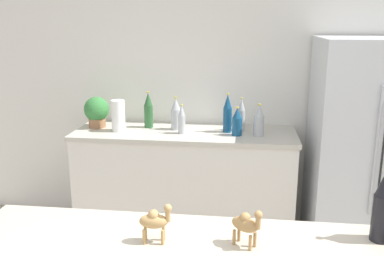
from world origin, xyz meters
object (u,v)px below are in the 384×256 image
at_px(back_bottle_5, 241,115).
at_px(camel_figurine, 246,224).
at_px(potted_plant, 97,111).
at_px(back_bottle_3, 182,120).
at_px(back_bottle_4, 148,110).
at_px(back_bottle_6, 176,114).
at_px(paper_towel_roll, 118,116).
at_px(back_bottle_0, 259,121).
at_px(camel_figurine_second, 155,220).
at_px(back_bottle_2, 237,122).
at_px(wine_bottle, 383,206).
at_px(refrigerator, 367,148).
at_px(back_bottle_1, 228,114).

bearing_deg(back_bottle_5, camel_figurine, -88.74).
height_order(potted_plant, back_bottle_3, potted_plant).
relative_size(back_bottle_4, back_bottle_6, 1.12).
bearing_deg(back_bottle_6, back_bottle_5, 3.73).
relative_size(paper_towel_roll, back_bottle_0, 1.00).
height_order(back_bottle_5, camel_figurine_second, back_bottle_5).
bearing_deg(back_bottle_2, back_bottle_6, 166.18).
bearing_deg(wine_bottle, back_bottle_0, 104.62).
bearing_deg(refrigerator, potted_plant, 176.75).
height_order(back_bottle_0, back_bottle_6, back_bottle_6).
bearing_deg(wine_bottle, paper_towel_roll, 133.18).
distance_m(refrigerator, paper_towel_roll, 2.01).
height_order(back_bottle_6, camel_figurine, back_bottle_6).
bearing_deg(back_bottle_5, back_bottle_6, -176.27).
relative_size(refrigerator, back_bottle_1, 5.21).
relative_size(back_bottle_1, camel_figurine_second, 1.95).
bearing_deg(wine_bottle, potted_plant, 135.20).
xyz_separation_m(refrigerator, camel_figurine, (-0.94, -1.79, 0.20)).
xyz_separation_m(potted_plant, back_bottle_5, (1.24, 0.04, -0.01)).
relative_size(back_bottle_4, back_bottle_5, 1.12).
bearing_deg(camel_figurine, back_bottle_1, 94.69).
xyz_separation_m(back_bottle_0, back_bottle_6, (-0.69, 0.12, 0.01)).
height_order(refrigerator, camel_figurine_second, refrigerator).
bearing_deg(camel_figurine, back_bottle_6, 107.07).
relative_size(back_bottle_4, wine_bottle, 1.01).
height_order(back_bottle_6, camel_figurine_second, back_bottle_6).
bearing_deg(back_bottle_5, back_bottle_1, -148.28).
bearing_deg(camel_figurine_second, back_bottle_3, 95.09).
bearing_deg(back_bottle_4, paper_towel_roll, -145.78).
height_order(refrigerator, potted_plant, refrigerator).
height_order(refrigerator, paper_towel_roll, refrigerator).
distance_m(refrigerator, camel_figurine, 2.04).
xyz_separation_m(back_bottle_0, wine_bottle, (0.44, -1.70, 0.06)).
height_order(back_bottle_1, wine_bottle, wine_bottle).
height_order(back_bottle_4, camel_figurine_second, back_bottle_4).
bearing_deg(refrigerator, paper_towel_roll, 179.34).
distance_m(refrigerator, back_bottle_4, 1.80).
bearing_deg(wine_bottle, back_bottle_6, 121.98).
bearing_deg(refrigerator, back_bottle_5, 170.28).
bearing_deg(back_bottle_0, back_bottle_4, 170.29).
distance_m(potted_plant, back_bottle_2, 1.21).
bearing_deg(paper_towel_roll, back_bottle_4, 34.22).
xyz_separation_m(back_bottle_3, back_bottle_6, (-0.07, 0.12, 0.02)).
distance_m(paper_towel_roll, camel_figurine_second, 1.96).
xyz_separation_m(refrigerator, back_bottle_6, (-1.53, 0.13, 0.20)).
distance_m(paper_towel_roll, back_bottle_5, 1.03).
height_order(paper_towel_roll, back_bottle_4, back_bottle_4).
xyz_separation_m(paper_towel_roll, camel_figurine_second, (0.70, -1.83, 0.00)).
bearing_deg(back_bottle_1, refrigerator, -5.17).
xyz_separation_m(potted_plant, back_bottle_1, (1.12, -0.03, 0.01)).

